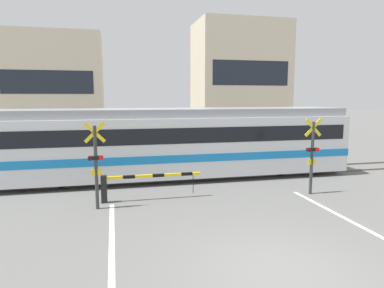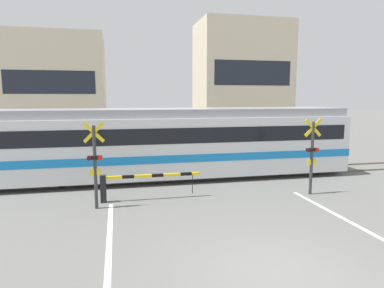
{
  "view_description": "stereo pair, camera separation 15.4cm",
  "coord_description": "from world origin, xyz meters",
  "px_view_note": "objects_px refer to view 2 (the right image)",
  "views": [
    {
      "loc": [
        -3.29,
        -6.11,
        3.61
      ],
      "look_at": [
        0.0,
        8.08,
        1.6
      ],
      "focal_mm": 32.0,
      "sensor_mm": 36.0,
      "label": 1
    },
    {
      "loc": [
        -3.14,
        -6.15,
        3.61
      ],
      "look_at": [
        0.0,
        8.08,
        1.6
      ],
      "focal_mm": 32.0,
      "sensor_mm": 36.0,
      "label": 2
    }
  ],
  "objects_px": {
    "commuter_train": "(176,141)",
    "pedestrian": "(150,142)",
    "crossing_barrier_near": "(130,182)",
    "crossing_signal_right": "(312,153)",
    "crossing_signal_left": "(95,161)",
    "crossing_barrier_far": "(225,150)"
  },
  "relations": [
    {
      "from": "commuter_train",
      "to": "pedestrian",
      "type": "xyz_separation_m",
      "value": [
        -0.72,
        4.57,
        -0.62
      ]
    },
    {
      "from": "crossing_barrier_near",
      "to": "crossing_signal_right",
      "type": "relative_size",
      "value": 1.24
    },
    {
      "from": "crossing_signal_left",
      "to": "crossing_signal_right",
      "type": "bearing_deg",
      "value": 0.0
    },
    {
      "from": "crossing_signal_left",
      "to": "crossing_signal_right",
      "type": "distance_m",
      "value": 7.72
    },
    {
      "from": "crossing_signal_left",
      "to": "crossing_signal_right",
      "type": "relative_size",
      "value": 1.0
    },
    {
      "from": "crossing_signal_right",
      "to": "pedestrian",
      "type": "relative_size",
      "value": 1.59
    },
    {
      "from": "crossing_signal_left",
      "to": "pedestrian",
      "type": "height_order",
      "value": "crossing_signal_left"
    },
    {
      "from": "crossing_signal_left",
      "to": "crossing_barrier_near",
      "type": "bearing_deg",
      "value": 29.16
    },
    {
      "from": "crossing_barrier_near",
      "to": "pedestrian",
      "type": "height_order",
      "value": "pedestrian"
    },
    {
      "from": "crossing_barrier_near",
      "to": "crossing_signal_left",
      "type": "bearing_deg",
      "value": -150.84
    },
    {
      "from": "crossing_barrier_far",
      "to": "pedestrian",
      "type": "height_order",
      "value": "pedestrian"
    },
    {
      "from": "crossing_barrier_far",
      "to": "crossing_signal_left",
      "type": "relative_size",
      "value": 1.24
    },
    {
      "from": "pedestrian",
      "to": "crossing_barrier_near",
      "type": "bearing_deg",
      "value": -100.54
    },
    {
      "from": "commuter_train",
      "to": "pedestrian",
      "type": "bearing_deg",
      "value": 98.9
    },
    {
      "from": "pedestrian",
      "to": "crossing_barrier_far",
      "type": "bearing_deg",
      "value": -20.44
    },
    {
      "from": "crossing_barrier_far",
      "to": "pedestrian",
      "type": "distance_m",
      "value": 4.32
    },
    {
      "from": "crossing_signal_right",
      "to": "crossing_signal_left",
      "type": "bearing_deg",
      "value": 180.0
    },
    {
      "from": "crossing_signal_right",
      "to": "commuter_train",
      "type": "bearing_deg",
      "value": 139.45
    },
    {
      "from": "commuter_train",
      "to": "crossing_barrier_near",
      "type": "height_order",
      "value": "commuter_train"
    },
    {
      "from": "commuter_train",
      "to": "crossing_barrier_far",
      "type": "bearing_deg",
      "value": 42.81
    },
    {
      "from": "crossing_barrier_near",
      "to": "pedestrian",
      "type": "xyz_separation_m",
      "value": [
        1.44,
        7.75,
        0.37
      ]
    },
    {
      "from": "crossing_barrier_near",
      "to": "crossing_barrier_far",
      "type": "relative_size",
      "value": 1.0
    }
  ]
}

